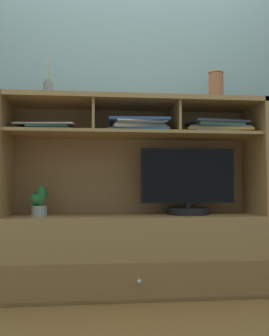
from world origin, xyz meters
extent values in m
cube|color=brown|center=(0.00, 0.00, -0.01)|extent=(6.00, 6.00, 0.02)
cube|color=gray|center=(0.00, 0.28, 1.40)|extent=(6.00, 0.02, 2.80)
cube|color=#A07746|center=(0.00, 0.00, 0.24)|extent=(1.70, 0.49, 0.47)
cube|color=olive|center=(0.00, -0.25, 0.12)|extent=(1.63, 0.01, 0.20)
sphere|color=silver|center=(0.00, -0.26, 0.12)|extent=(0.02, 0.02, 0.02)
cube|color=#A07746|center=(-0.82, 0.00, 0.84)|extent=(0.06, 0.40, 0.74)
cube|color=#A07746|center=(0.82, 0.00, 0.84)|extent=(0.06, 0.40, 0.74)
cube|color=olive|center=(0.00, 0.19, 0.82)|extent=(1.64, 0.02, 0.71)
cube|color=#A07746|center=(0.00, 0.00, 1.19)|extent=(1.70, 0.40, 0.03)
cube|color=#A07746|center=(0.00, 0.00, 0.99)|extent=(1.58, 0.36, 0.02)
cube|color=#A07746|center=(-0.26, 0.00, 1.09)|extent=(0.02, 0.34, 0.18)
cube|color=#A07746|center=(0.26, 0.00, 1.09)|extent=(0.02, 0.34, 0.18)
cylinder|color=black|center=(0.35, 0.02, 0.49)|extent=(0.27, 0.27, 0.04)
cylinder|color=black|center=(0.35, 0.02, 0.53)|extent=(0.04, 0.04, 0.03)
cube|color=black|center=(0.35, 0.02, 0.72)|extent=(0.62, 0.03, 0.36)
cube|color=black|center=(0.35, 0.00, 0.72)|extent=(0.59, 0.00, 0.33)
cylinder|color=#929792|center=(-0.59, -0.01, 0.50)|extent=(0.09, 0.09, 0.06)
cylinder|color=#929792|center=(-0.59, -0.01, 0.47)|extent=(0.11, 0.11, 0.01)
ellipsoid|color=#266936|center=(-0.58, -0.01, 0.60)|extent=(0.06, 0.08, 0.12)
ellipsoid|color=#266936|center=(-0.59, 0.02, 0.61)|extent=(0.08, 0.07, 0.06)
ellipsoid|color=#266936|center=(-0.62, 0.01, 0.56)|extent=(0.05, 0.06, 0.07)
ellipsoid|color=#266936|center=(-0.61, -0.03, 0.58)|extent=(0.07, 0.05, 0.06)
ellipsoid|color=#266936|center=(-0.59, -0.02, 0.59)|extent=(0.05, 0.05, 0.11)
cube|color=#2C2D37|center=(-0.56, 0.01, 1.01)|extent=(0.37, 0.22, 0.02)
cube|color=#3F756D|center=(-0.54, 0.01, 1.02)|extent=(0.25, 0.21, 0.01)
cube|color=beige|center=(-0.55, 0.00, 1.03)|extent=(0.39, 0.27, 0.01)
cube|color=#2A547D|center=(0.02, -0.06, 1.00)|extent=(0.40, 0.25, 0.02)
cube|color=beige|center=(0.02, -0.05, 1.02)|extent=(0.34, 0.21, 0.02)
cube|color=slate|center=(0.03, -0.06, 1.04)|extent=(0.30, 0.25, 0.01)
cube|color=beige|center=(0.02, -0.06, 1.05)|extent=(0.33, 0.26, 0.01)
cube|color=#2B4A84|center=(0.02, -0.06, 1.06)|extent=(0.38, 0.28, 0.02)
cube|color=slate|center=(0.54, -0.02, 1.00)|extent=(0.37, 0.26, 0.01)
cube|color=gold|center=(0.54, -0.02, 1.02)|extent=(0.43, 0.23, 0.01)
cube|color=slate|center=(0.54, -0.03, 1.03)|extent=(0.40, 0.20, 0.01)
cube|color=slate|center=(0.53, -0.02, 1.05)|extent=(0.32, 0.26, 0.02)
cube|color=#2C3546|center=(0.53, -0.03, 1.06)|extent=(0.38, 0.29, 0.01)
cylinder|color=slate|center=(-0.55, 0.02, 1.26)|extent=(0.07, 0.07, 0.10)
cylinder|color=slate|center=(-0.55, 0.02, 1.32)|extent=(0.03, 0.03, 0.02)
cylinder|color=tan|center=(-0.55, 0.02, 1.39)|extent=(0.00, 0.02, 0.16)
cylinder|color=tan|center=(-0.55, 0.02, 1.39)|extent=(0.02, 0.00, 0.16)
cylinder|color=tan|center=(-0.56, 0.02, 1.39)|extent=(0.00, 0.04, 0.16)
cylinder|color=tan|center=(-0.55, 0.01, 1.39)|extent=(0.04, 0.00, 0.16)
cylinder|color=#945536|center=(0.55, 0.02, 1.31)|extent=(0.10, 0.10, 0.20)
torus|color=#945536|center=(0.55, 0.02, 1.41)|extent=(0.10, 0.10, 0.01)
camera|label=1|loc=(-0.24, -2.31, 0.66)|focal=38.84mm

